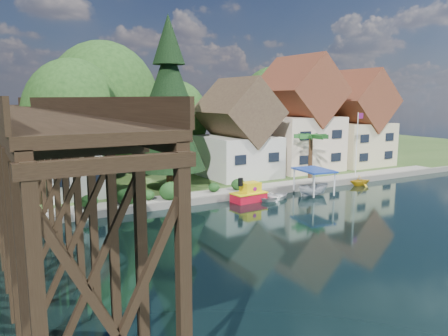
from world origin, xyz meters
The scene contains 18 objects.
ground centered at (0.00, 0.00, 0.00)m, with size 140.00×140.00×0.00m, color black.
bank centered at (0.00, 34.00, 0.25)m, with size 140.00×52.00×0.50m, color #335120.
seawall centered at (4.00, 8.00, 0.31)m, with size 60.00×0.40×0.62m, color slate.
promenade centered at (6.00, 9.30, 0.53)m, with size 50.00×2.60×0.06m, color gray.
trestle_bridge centered at (-16.00, 5.17, 5.35)m, with size 4.12×44.18×9.30m.
house_left centered at (7.00, 16.00, 5.14)m, with size 7.64×8.64×11.02m.
house_center centered at (16.00, 16.50, 6.42)m, with size 8.65×9.18×13.89m.
house_right centered at (25.00, 16.00, 5.78)m, with size 8.15×8.64×12.45m.
shed centered at (-11.00, 14.50, 3.83)m, with size 5.09×5.40×7.85m.
bg_trees centered at (1.00, 21.25, 7.29)m, with size 49.90×13.30×10.57m.
shrubs centered at (-4.60, 9.26, 1.23)m, with size 15.76×2.47×1.70m.
conifer centered at (-2.53, 12.62, 8.35)m, with size 6.62×6.62×16.30m.
palm_tree centered at (13.07, 10.66, 4.99)m, with size 4.26×4.26×5.15m.
flagpole centered at (18.86, 9.45, 4.89)m, with size 1.10×0.33×7.17m.
tugboat centered at (2.53, 6.72, 0.69)m, with size 3.31×2.00×2.30m.
boat_white_a centered at (5.10, 6.23, 0.37)m, with size 2.56×3.58×0.74m, color silver.
boat_canopy centered at (9.20, 5.67, 1.09)m, with size 3.33×4.29×2.55m.
boat_yellow centered at (16.74, 6.85, 0.64)m, with size 2.09×2.43×1.28m, color gold.
Camera 1 is at (-18.59, -25.51, 9.27)m, focal length 35.00 mm.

